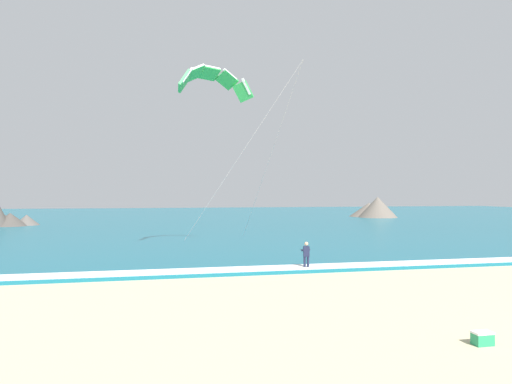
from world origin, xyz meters
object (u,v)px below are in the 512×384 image
(kite_primary, at_px, (213,80))
(kitesurfer, at_px, (306,255))
(cooler_box, at_px, (482,338))
(surfboard, at_px, (306,271))

(kite_primary, bearing_deg, kitesurfer, -62.94)
(cooler_box, bearing_deg, kite_primary, 103.45)
(kitesurfer, relative_size, cooler_box, 2.91)
(surfboard, distance_m, cooler_box, 13.56)
(kitesurfer, distance_m, kite_primary, 15.43)
(kite_primary, bearing_deg, surfboard, -63.00)
(surfboard, xyz_separation_m, kitesurfer, (0.00, 0.02, 0.91))
(kite_primary, bearing_deg, cooler_box, -76.55)
(kite_primary, distance_m, cooler_box, 26.10)
(surfboard, relative_size, kitesurfer, 0.86)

